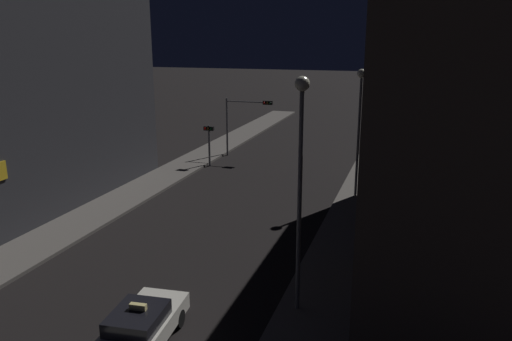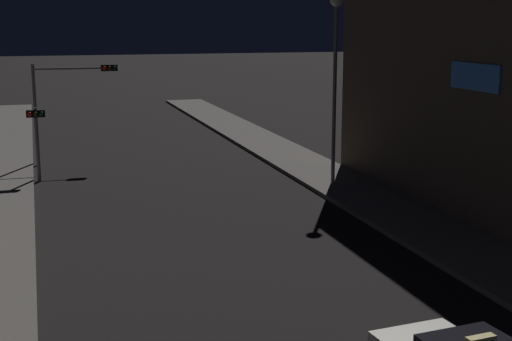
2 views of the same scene
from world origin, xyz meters
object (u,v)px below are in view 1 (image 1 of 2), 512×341
traffic_light_overhead (244,115)px  street_lamp_near_block (301,159)px  street_lamp_far_block (360,109)px  taxi (140,327)px  traffic_light_left_kerb (209,137)px

traffic_light_overhead → street_lamp_near_block: street_lamp_near_block is taller
street_lamp_far_block → traffic_light_overhead: bearing=140.4°
taxi → traffic_light_left_kerb: traffic_light_left_kerb is taller
traffic_light_overhead → street_lamp_far_block: (10.48, -8.68, 2.13)m
traffic_light_left_kerb → street_lamp_near_block: (11.69, -19.18, 3.51)m
street_lamp_far_block → taxi: bearing=-104.8°
street_lamp_near_block → traffic_light_left_kerb: bearing=121.4°
traffic_light_overhead → traffic_light_left_kerb: (-1.60, -3.95, -1.23)m
taxi → street_lamp_far_block: street_lamp_far_block is taller
street_lamp_far_block → street_lamp_near_block: bearing=-91.6°
taxi → street_lamp_near_block: bearing=40.1°
taxi → street_lamp_near_block: 7.75m
traffic_light_left_kerb → street_lamp_near_block: bearing=-58.6°
traffic_light_overhead → street_lamp_far_block: street_lamp_far_block is taller
taxi → traffic_light_left_kerb: size_ratio=1.39×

